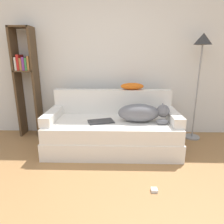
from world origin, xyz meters
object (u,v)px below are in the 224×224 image
at_px(throw_pillow, 132,86).
at_px(bookshelf, 26,77).
at_px(couch, 112,135).
at_px(dog, 142,113).
at_px(laptop, 101,121).
at_px(floor_lamp, 201,55).
at_px(power_adapter, 154,190).

xyz_separation_m(throw_pillow, bookshelf, (-1.75, 0.14, 0.12)).
relative_size(couch, dog, 2.62).
xyz_separation_m(dog, throw_pillow, (-0.12, 0.45, 0.31)).
xyz_separation_m(laptop, throw_pillow, (0.47, 0.49, 0.43)).
relative_size(throw_pillow, floor_lamp, 0.22).
xyz_separation_m(floor_lamp, power_adapter, (-0.90, -1.43, -1.36)).
bearing_deg(laptop, floor_lamp, 1.94).
xyz_separation_m(laptop, power_adapter, (0.62, -0.90, -0.44)).
xyz_separation_m(couch, laptop, (-0.16, -0.09, 0.24)).
xyz_separation_m(couch, bookshelf, (-1.44, 0.54, 0.79)).
height_order(laptop, power_adapter, laptop).
xyz_separation_m(dog, power_adapter, (0.04, -0.94, -0.57)).
distance_m(laptop, power_adapter, 1.18).
bearing_deg(bookshelf, dog, -17.61).
distance_m(couch, dog, 0.56).
relative_size(laptop, throw_pillow, 1.08).
bearing_deg(dog, throw_pillow, 104.75).
bearing_deg(floor_lamp, laptop, -160.61).
bearing_deg(laptop, power_adapter, -72.88).
relative_size(dog, laptop, 1.82).
distance_m(couch, floor_lamp, 1.83).
relative_size(dog, throw_pillow, 1.97).
relative_size(couch, bookshelf, 1.06).
relative_size(dog, power_adapter, 11.02).
relative_size(laptop, bookshelf, 0.22).
bearing_deg(dog, laptop, -176.49).
distance_m(floor_lamp, power_adapter, 2.17).
relative_size(couch, power_adapter, 28.92).
distance_m(laptop, floor_lamp, 1.85).
height_order(throw_pillow, bookshelf, bookshelf).
bearing_deg(laptop, dog, -13.94).
distance_m(couch, bookshelf, 1.73).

